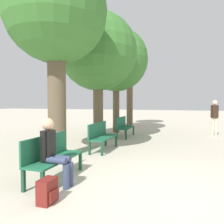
{
  "coord_description": "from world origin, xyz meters",
  "views": [
    {
      "loc": [
        0.29,
        -3.73,
        1.6
      ],
      "look_at": [
        -2.87,
        5.95,
        1.13
      ],
      "focal_mm": 35.0,
      "sensor_mm": 36.0,
      "label": 1
    }
  ],
  "objects_px": {
    "bench_row_0": "(51,154)",
    "backpack": "(48,191)",
    "person_seated": "(53,150)",
    "bench_row_1": "(101,135)",
    "tree_row_3": "(130,60)",
    "bench_row_2": "(124,126)",
    "tree_row_2": "(116,60)",
    "tree_row_1": "(98,52)",
    "tree_row_0": "(56,15)",
    "pedestrian_near": "(215,116)"
  },
  "relations": [
    {
      "from": "tree_row_0",
      "to": "person_seated",
      "type": "relative_size",
      "value": 4.25
    },
    {
      "from": "backpack",
      "to": "tree_row_0",
      "type": "bearing_deg",
      "value": 118.99
    },
    {
      "from": "bench_row_2",
      "to": "pedestrian_near",
      "type": "distance_m",
      "value": 4.25
    },
    {
      "from": "tree_row_2",
      "to": "tree_row_3",
      "type": "height_order",
      "value": "tree_row_3"
    },
    {
      "from": "bench_row_0",
      "to": "tree_row_3",
      "type": "bearing_deg",
      "value": 94.38
    },
    {
      "from": "bench_row_1",
      "to": "backpack",
      "type": "xyz_separation_m",
      "value": [
        0.56,
        -3.83,
        -0.33
      ]
    },
    {
      "from": "tree_row_3",
      "to": "pedestrian_near",
      "type": "distance_m",
      "value": 6.53
    },
    {
      "from": "tree_row_1",
      "to": "tree_row_2",
      "type": "relative_size",
      "value": 0.96
    },
    {
      "from": "tree_row_2",
      "to": "tree_row_0",
      "type": "bearing_deg",
      "value": -90.0
    },
    {
      "from": "bench_row_1",
      "to": "tree_row_0",
      "type": "distance_m",
      "value": 3.83
    },
    {
      "from": "tree_row_0",
      "to": "tree_row_1",
      "type": "relative_size",
      "value": 1.04
    },
    {
      "from": "backpack",
      "to": "tree_row_1",
      "type": "bearing_deg",
      "value": 103.64
    },
    {
      "from": "pedestrian_near",
      "to": "tree_row_0",
      "type": "bearing_deg",
      "value": -129.53
    },
    {
      "from": "tree_row_1",
      "to": "backpack",
      "type": "xyz_separation_m",
      "value": [
        1.34,
        -5.52,
        -3.44
      ]
    },
    {
      "from": "backpack",
      "to": "pedestrian_near",
      "type": "bearing_deg",
      "value": 67.38
    },
    {
      "from": "tree_row_1",
      "to": "tree_row_0",
      "type": "bearing_deg",
      "value": -90.0
    },
    {
      "from": "bench_row_0",
      "to": "tree_row_0",
      "type": "distance_m",
      "value": 3.85
    },
    {
      "from": "bench_row_0",
      "to": "bench_row_2",
      "type": "distance_m",
      "value": 5.75
    },
    {
      "from": "tree_row_0",
      "to": "person_seated",
      "type": "height_order",
      "value": "tree_row_0"
    },
    {
      "from": "bench_row_1",
      "to": "backpack",
      "type": "relative_size",
      "value": 3.94
    },
    {
      "from": "tree_row_0",
      "to": "backpack",
      "type": "xyz_separation_m",
      "value": [
        1.34,
        -2.42,
        -3.8
      ]
    },
    {
      "from": "bench_row_2",
      "to": "backpack",
      "type": "relative_size",
      "value": 3.94
    },
    {
      "from": "bench_row_2",
      "to": "person_seated",
      "type": "xyz_separation_m",
      "value": [
        0.24,
        -6.04,
        0.17
      ]
    },
    {
      "from": "bench_row_2",
      "to": "backpack",
      "type": "height_order",
      "value": "bench_row_2"
    },
    {
      "from": "pedestrian_near",
      "to": "bench_row_0",
      "type": "bearing_deg",
      "value": -118.82
    },
    {
      "from": "pedestrian_near",
      "to": "bench_row_2",
      "type": "bearing_deg",
      "value": -159.77
    },
    {
      "from": "bench_row_2",
      "to": "tree_row_2",
      "type": "distance_m",
      "value": 3.62
    },
    {
      "from": "bench_row_1",
      "to": "bench_row_0",
      "type": "bearing_deg",
      "value": -90.0
    },
    {
      "from": "bench_row_1",
      "to": "tree_row_2",
      "type": "relative_size",
      "value": 0.28
    },
    {
      "from": "tree_row_1",
      "to": "tree_row_3",
      "type": "relative_size",
      "value": 0.94
    },
    {
      "from": "bench_row_1",
      "to": "tree_row_1",
      "type": "distance_m",
      "value": 3.63
    },
    {
      "from": "bench_row_0",
      "to": "bench_row_1",
      "type": "height_order",
      "value": "same"
    },
    {
      "from": "pedestrian_near",
      "to": "tree_row_1",
      "type": "bearing_deg",
      "value": -150.87
    },
    {
      "from": "bench_row_2",
      "to": "backpack",
      "type": "bearing_deg",
      "value": -85.2
    },
    {
      "from": "bench_row_1",
      "to": "tree_row_3",
      "type": "distance_m",
      "value": 8.27
    },
    {
      "from": "tree_row_1",
      "to": "tree_row_2",
      "type": "distance_m",
      "value": 2.55
    },
    {
      "from": "person_seated",
      "to": "pedestrian_near",
      "type": "xyz_separation_m",
      "value": [
        3.73,
        7.5,
        0.28
      ]
    },
    {
      "from": "bench_row_1",
      "to": "bench_row_2",
      "type": "distance_m",
      "value": 2.87
    },
    {
      "from": "bench_row_0",
      "to": "backpack",
      "type": "distance_m",
      "value": 1.16
    },
    {
      "from": "bench_row_1",
      "to": "tree_row_0",
      "type": "height_order",
      "value": "tree_row_0"
    },
    {
      "from": "person_seated",
      "to": "tree_row_1",
      "type": "bearing_deg",
      "value": 101.84
    },
    {
      "from": "bench_row_2",
      "to": "tree_row_2",
      "type": "bearing_deg",
      "value": 119.6
    },
    {
      "from": "tree_row_2",
      "to": "pedestrian_near",
      "type": "bearing_deg",
      "value": 1.13
    },
    {
      "from": "bench_row_0",
      "to": "person_seated",
      "type": "relative_size",
      "value": 1.18
    },
    {
      "from": "backpack",
      "to": "person_seated",
      "type": "bearing_deg",
      "value": 115.8
    },
    {
      "from": "bench_row_1",
      "to": "bench_row_2",
      "type": "height_order",
      "value": "same"
    },
    {
      "from": "backpack",
      "to": "tree_row_3",
      "type": "bearing_deg",
      "value": 96.87
    },
    {
      "from": "tree_row_0",
      "to": "pedestrian_near",
      "type": "relative_size",
      "value": 3.26
    },
    {
      "from": "bench_row_0",
      "to": "tree_row_2",
      "type": "bearing_deg",
      "value": 96.24
    },
    {
      "from": "bench_row_1",
      "to": "tree_row_2",
      "type": "height_order",
      "value": "tree_row_2"
    }
  ]
}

